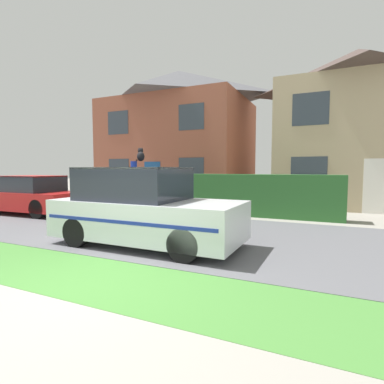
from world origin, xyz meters
The scene contains 10 objects.
ground_plane centered at (0.00, 0.00, 0.00)m, with size 80.00×80.00×0.00m, color gray.
road_strip centered at (0.00, 3.91, 0.01)m, with size 28.00×5.46×0.01m, color #5B5B60.
lawn_verge centered at (0.00, 0.36, 0.00)m, with size 28.00×1.64×0.01m, color #478438.
garden_hedge centered at (-0.40, 7.55, 0.76)m, with size 8.38×0.69×1.51m, color #2D662D.
police_car centered at (-0.50, 2.40, 0.82)m, with size 4.23×1.83×1.86m.
cat centered at (-0.67, 2.55, 2.01)m, with size 0.29×0.37×0.32m.
neighbour_car_near centered at (-7.07, 4.53, 0.69)m, with size 4.49×1.88×1.44m.
house_left centered at (-5.44, 13.82, 3.97)m, with size 8.72×6.57×7.79m.
house_right centered at (4.32, 13.32, 3.74)m, with size 7.04×7.04×7.35m.
wheelie_bin centered at (-4.70, 8.12, 0.51)m, with size 0.79×0.85×1.01m.
Camera 1 is at (3.25, -3.18, 1.70)m, focal length 28.00 mm.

